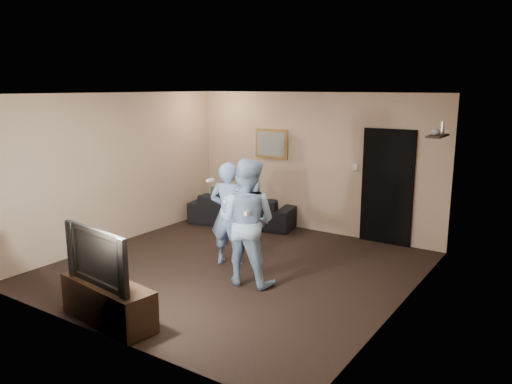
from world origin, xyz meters
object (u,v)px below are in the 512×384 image
Objects in this scene: tv_console at (108,302)px; wii_player_right at (247,222)px; television at (105,255)px; wii_player_left at (228,214)px; sofa at (243,209)px.

wii_player_right reaches higher than tv_console.
television is 2.35m from wii_player_left.
sofa is at bearing 111.77° from television.
sofa is 3.06m from wii_player_right.
tv_console is at bearing 92.79° from sofa.
television is at bearing -109.24° from wii_player_right.
tv_console is at bearing -172.68° from television.
wii_player_left is (1.11, -1.97, 0.49)m from sofa.
sofa is 1.19× the size of wii_player_right.
wii_player_right is (0.66, 1.89, 0.63)m from tv_console.
sofa is at bearing 111.77° from tv_console.
television reaches higher than sofa.
wii_player_right is at bearing -34.96° from wii_player_left.
wii_player_left is 0.91× the size of wii_player_right.
tv_console is 1.15× the size of television.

